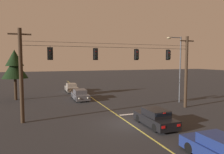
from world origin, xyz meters
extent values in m
plane|color=#28282B|center=(0.00, 0.00, 0.00)|extent=(180.00, 180.00, 0.00)
cube|color=#D1C64C|center=(0.00, 9.25, 0.00)|extent=(0.14, 60.00, 0.01)
cube|color=silver|center=(1.90, 2.65, 0.00)|extent=(3.40, 0.36, 0.01)
cylinder|color=#38281C|center=(-8.45, 3.25, 3.97)|extent=(0.32, 0.32, 7.95)
cube|color=#38281C|center=(-8.45, 3.25, 7.45)|extent=(1.80, 0.12, 0.12)
cylinder|color=slate|center=(-8.45, 3.25, 7.10)|extent=(0.12, 0.12, 0.18)
cylinder|color=#38281C|center=(8.45, 3.25, 3.97)|extent=(0.32, 0.32, 7.95)
cube|color=#38281C|center=(8.45, 3.25, 7.45)|extent=(1.80, 0.12, 0.12)
cylinder|color=slate|center=(8.45, 3.25, 7.10)|extent=(0.12, 0.12, 0.18)
cylinder|color=black|center=(0.00, 3.25, 6.55)|extent=(16.91, 0.03, 0.03)
cylinder|color=black|center=(0.00, 3.25, 6.90)|extent=(16.91, 0.02, 0.02)
cylinder|color=black|center=(-6.07, 3.25, 6.46)|extent=(0.04, 0.04, 0.18)
cube|color=black|center=(-6.07, 3.25, 5.89)|extent=(0.32, 0.26, 0.96)
cube|color=black|center=(-6.07, 3.40, 5.89)|extent=(0.48, 0.03, 1.12)
sphere|color=red|center=(-6.07, 3.09, 6.18)|extent=(0.17, 0.17, 0.17)
cylinder|color=black|center=(-6.07, 3.05, 6.22)|extent=(0.20, 0.10, 0.20)
sphere|color=#3D280A|center=(-6.07, 3.09, 5.89)|extent=(0.17, 0.17, 0.17)
cylinder|color=black|center=(-6.07, 3.05, 5.93)|extent=(0.20, 0.10, 0.20)
sphere|color=black|center=(-6.07, 3.09, 5.60)|extent=(0.17, 0.17, 0.17)
cylinder|color=black|center=(-6.07, 3.05, 5.64)|extent=(0.20, 0.10, 0.20)
cylinder|color=black|center=(-1.97, 3.25, 6.46)|extent=(0.04, 0.04, 0.18)
cube|color=black|center=(-1.97, 3.25, 5.89)|extent=(0.32, 0.26, 0.96)
cube|color=black|center=(-1.97, 3.40, 5.89)|extent=(0.48, 0.03, 1.12)
sphere|color=red|center=(-1.97, 3.09, 6.18)|extent=(0.17, 0.17, 0.17)
cylinder|color=black|center=(-1.97, 3.05, 6.22)|extent=(0.20, 0.10, 0.20)
sphere|color=#3D280A|center=(-1.97, 3.09, 5.89)|extent=(0.17, 0.17, 0.17)
cylinder|color=black|center=(-1.97, 3.05, 5.93)|extent=(0.20, 0.10, 0.20)
sphere|color=black|center=(-1.97, 3.09, 5.60)|extent=(0.17, 0.17, 0.17)
cylinder|color=black|center=(-1.97, 3.05, 5.64)|extent=(0.20, 0.10, 0.20)
cylinder|color=black|center=(2.31, 3.25, 6.46)|extent=(0.04, 0.04, 0.18)
cube|color=black|center=(2.31, 3.25, 5.89)|extent=(0.32, 0.26, 0.96)
cube|color=black|center=(2.31, 3.40, 5.89)|extent=(0.48, 0.03, 1.12)
sphere|color=red|center=(2.31, 3.09, 6.18)|extent=(0.17, 0.17, 0.17)
cylinder|color=black|center=(2.31, 3.05, 6.22)|extent=(0.20, 0.10, 0.20)
sphere|color=#3D280A|center=(2.31, 3.09, 5.89)|extent=(0.17, 0.17, 0.17)
cylinder|color=black|center=(2.31, 3.05, 5.93)|extent=(0.20, 0.10, 0.20)
sphere|color=black|center=(2.31, 3.09, 5.60)|extent=(0.17, 0.17, 0.17)
cylinder|color=black|center=(2.31, 3.05, 5.64)|extent=(0.20, 0.10, 0.20)
cylinder|color=black|center=(6.09, 3.25, 6.46)|extent=(0.04, 0.04, 0.18)
cube|color=black|center=(6.09, 3.25, 5.89)|extent=(0.32, 0.26, 0.96)
cube|color=black|center=(6.09, 3.40, 5.89)|extent=(0.48, 0.03, 1.12)
sphere|color=red|center=(6.09, 3.09, 6.18)|extent=(0.17, 0.17, 0.17)
cylinder|color=black|center=(6.09, 3.05, 6.22)|extent=(0.20, 0.10, 0.20)
sphere|color=#3D280A|center=(6.09, 3.09, 5.89)|extent=(0.17, 0.17, 0.17)
cylinder|color=black|center=(6.09, 3.05, 5.93)|extent=(0.20, 0.10, 0.20)
sphere|color=black|center=(6.09, 3.09, 5.60)|extent=(0.17, 0.17, 0.17)
cylinder|color=black|center=(6.09, 3.05, 5.64)|extent=(0.20, 0.10, 0.20)
cube|color=black|center=(1.70, -1.27, 0.51)|extent=(1.80, 4.30, 0.68)
cube|color=black|center=(1.70, -1.39, 1.12)|extent=(1.51, 2.15, 0.54)
cube|color=black|center=(1.70, -0.45, 1.12)|extent=(1.40, 0.21, 0.48)
cube|color=black|center=(1.70, -2.45, 1.12)|extent=(1.37, 0.18, 0.46)
cylinder|color=black|center=(0.91, 0.06, 0.32)|extent=(0.22, 0.64, 0.64)
cylinder|color=black|center=(2.50, 0.06, 0.32)|extent=(0.22, 0.64, 0.64)
cylinder|color=black|center=(0.91, -2.60, 0.32)|extent=(0.22, 0.64, 0.64)
cylinder|color=black|center=(2.50, -2.60, 0.32)|extent=(0.22, 0.64, 0.64)
cube|color=red|center=(1.06, -3.43, 0.61)|extent=(0.28, 0.03, 0.18)
cube|color=red|center=(2.35, -3.43, 0.61)|extent=(0.28, 0.03, 0.18)
cube|color=red|center=(1.70, -2.56, 1.35)|extent=(0.24, 0.04, 0.06)
cube|color=#4C4C51|center=(-1.83, 11.83, 0.51)|extent=(1.80, 4.30, 0.68)
cube|color=#4C4C51|center=(-1.83, 11.95, 1.12)|extent=(1.51, 2.15, 0.54)
cube|color=black|center=(-1.83, 11.02, 1.12)|extent=(1.40, 0.21, 0.48)
cube|color=black|center=(-1.83, 13.02, 1.12)|extent=(1.37, 0.18, 0.46)
cylinder|color=black|center=(-1.03, 10.50, 0.32)|extent=(0.22, 0.64, 0.64)
cylinder|color=black|center=(-2.62, 10.50, 0.32)|extent=(0.22, 0.64, 0.64)
cylinder|color=black|center=(-1.03, 13.17, 0.32)|extent=(0.22, 0.64, 0.64)
cylinder|color=black|center=(-2.62, 13.17, 0.32)|extent=(0.22, 0.64, 0.64)
sphere|color=white|center=(-1.27, 9.66, 0.57)|extent=(0.20, 0.20, 0.20)
sphere|color=white|center=(-2.38, 9.66, 0.57)|extent=(0.20, 0.20, 0.20)
cube|color=gray|center=(-1.81, 19.41, 0.51)|extent=(1.80, 4.30, 0.68)
cube|color=gray|center=(-1.81, 19.53, 1.12)|extent=(1.51, 2.15, 0.54)
cube|color=black|center=(-1.81, 18.60, 1.12)|extent=(1.40, 0.21, 0.48)
cube|color=black|center=(-1.81, 20.59, 1.12)|extent=(1.37, 0.18, 0.46)
cylinder|color=black|center=(-1.02, 18.08, 0.32)|extent=(0.22, 0.64, 0.64)
cylinder|color=black|center=(-2.60, 18.08, 0.32)|extent=(0.22, 0.64, 0.64)
cylinder|color=black|center=(-1.02, 20.75, 0.32)|extent=(0.22, 0.64, 0.64)
cylinder|color=black|center=(-2.60, 20.75, 0.32)|extent=(0.22, 0.64, 0.64)
sphere|color=white|center=(-1.25, 17.24, 0.57)|extent=(0.20, 0.20, 0.20)
sphere|color=white|center=(-2.37, 17.24, 0.57)|extent=(0.20, 0.20, 0.20)
cube|color=navy|center=(1.66, -7.62, 0.51)|extent=(1.80, 4.30, 0.68)
cube|color=navy|center=(1.66, -7.74, 1.12)|extent=(1.51, 2.15, 0.54)
cube|color=black|center=(1.66, -6.81, 1.12)|extent=(1.40, 0.21, 0.48)
cylinder|color=black|center=(0.87, -6.29, 0.32)|extent=(0.22, 0.64, 0.64)
cylinder|color=black|center=(2.45, -6.29, 0.32)|extent=(0.22, 0.64, 0.64)
cylinder|color=#4C4F54|center=(9.64, 5.78, 4.11)|extent=(0.16, 0.16, 8.22)
cylinder|color=#4C4F54|center=(8.74, 5.78, 8.10)|extent=(1.80, 0.10, 0.10)
ellipsoid|color=beige|center=(7.89, 5.78, 8.00)|extent=(0.56, 0.30, 0.22)
cylinder|color=#332316|center=(-9.98, 14.63, 1.59)|extent=(0.36, 0.36, 3.18)
cone|color=black|center=(-9.98, 14.63, 4.25)|extent=(3.30, 3.30, 2.64)
cone|color=black|center=(-9.98, 14.63, 5.65)|extent=(2.31, 2.31, 2.14)
camera|label=1|loc=(-7.15, -15.41, 5.28)|focal=32.92mm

